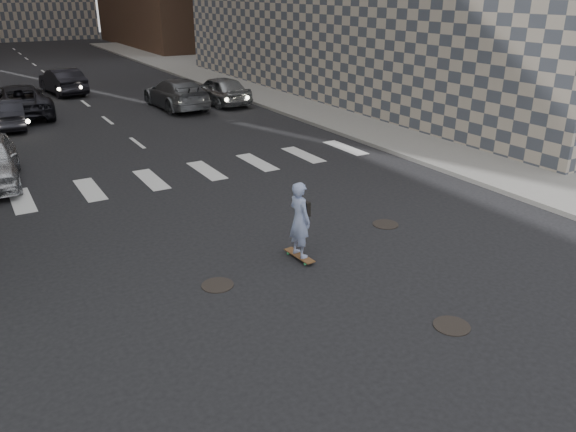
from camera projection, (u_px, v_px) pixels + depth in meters
name	position (u px, v px, depth m)	size (l,w,h in m)	color
ground	(326.00, 286.00, 12.08)	(160.00, 160.00, 0.00)	black
sidewalk_right	(340.00, 90.00, 34.83)	(13.00, 80.00, 0.15)	gray
manhole_a	(452.00, 326.00, 10.64)	(0.70, 0.70, 0.02)	black
manhole_b	(218.00, 285.00, 12.10)	(0.70, 0.70, 0.02)	black
manhole_c	(385.00, 224.00, 15.22)	(0.70, 0.70, 0.02)	black
skateboarder	(300.00, 220.00, 12.92)	(0.50, 0.98, 1.91)	brown
traffic_car_a	(7.00, 113.00, 25.57)	(1.41, 4.06, 1.34)	black
traffic_car_b	(176.00, 93.00, 29.77)	(2.18, 5.37, 1.56)	#5A5C61
traffic_car_c	(19.00, 101.00, 27.76)	(2.62, 5.68, 1.58)	black
traffic_car_d	(220.00, 90.00, 30.78)	(1.82, 4.52, 1.54)	#A1A4A8
traffic_car_e	(63.00, 81.00, 33.82)	(1.62, 4.63, 1.53)	black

